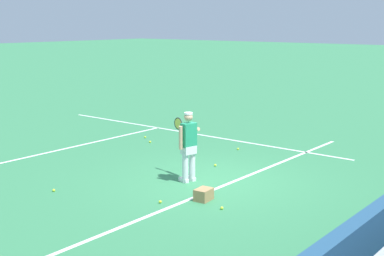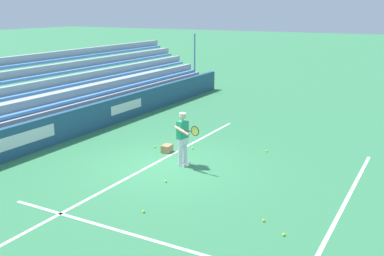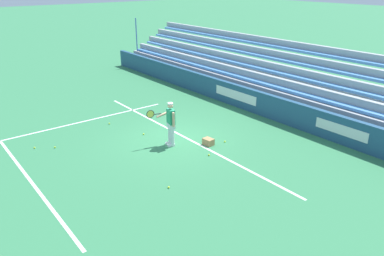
# 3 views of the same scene
# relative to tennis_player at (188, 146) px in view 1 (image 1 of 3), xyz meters

# --- Properties ---
(ground_plane) EXTENTS (160.00, 160.00, 0.00)m
(ground_plane) POSITION_rel_tennis_player_xyz_m (0.39, -0.39, -0.89)
(ground_plane) COLOR #337A4C
(court_baseline_white) EXTENTS (12.00, 0.10, 0.01)m
(court_baseline_white) POSITION_rel_tennis_player_xyz_m (0.39, -0.89, -0.89)
(court_baseline_white) COLOR white
(court_baseline_white) RESTS_ON ground
(court_sideline_white) EXTENTS (0.10, 12.00, 0.01)m
(court_sideline_white) POSITION_rel_tennis_player_xyz_m (4.50, 3.61, -0.89)
(court_sideline_white) COLOR white
(court_sideline_white) RESTS_ON ground
(court_service_line_white) EXTENTS (8.22, 0.10, 0.01)m
(court_service_line_white) POSITION_rel_tennis_player_xyz_m (0.39, 5.11, -0.89)
(court_service_line_white) COLOR white
(court_service_line_white) RESTS_ON ground
(tennis_player) EXTENTS (0.71, 0.96, 1.71)m
(tennis_player) POSITION_rel_tennis_player_xyz_m (0.00, 0.00, 0.00)
(tennis_player) COLOR silver
(tennis_player) RESTS_ON ground
(ball_box_cardboard) EXTENTS (0.43, 0.34, 0.26)m
(ball_box_cardboard) POSITION_rel_tennis_player_xyz_m (-0.89, -1.16, -0.76)
(ball_box_cardboard) COLOR #A87F51
(ball_box_cardboard) RESTS_ON ground
(tennis_ball_stray_back) EXTENTS (0.07, 0.07, 0.07)m
(tennis_ball_stray_back) POSITION_rel_tennis_player_xyz_m (-2.58, 1.89, -0.86)
(tennis_ball_stray_back) COLOR #CCE533
(tennis_ball_stray_back) RESTS_ON ground
(tennis_ball_far_right) EXTENTS (0.07, 0.07, 0.07)m
(tennis_ball_far_right) POSITION_rel_tennis_player_xyz_m (2.50, 3.63, -0.86)
(tennis_ball_far_right) COLOR #CCE533
(tennis_ball_far_right) RESTS_ON ground
(tennis_ball_toward_net) EXTENTS (0.07, 0.07, 0.07)m
(tennis_ball_toward_net) POSITION_rel_tennis_player_xyz_m (1.52, 0.30, -0.86)
(tennis_ball_toward_net) COLOR #CCE533
(tennis_ball_toward_net) RESTS_ON ground
(tennis_ball_on_baseline) EXTENTS (0.07, 0.07, 0.07)m
(tennis_ball_on_baseline) POSITION_rel_tennis_player_xyz_m (-1.12, -1.82, -0.86)
(tennis_ball_on_baseline) COLOR #CCE533
(tennis_ball_on_baseline) RESTS_ON ground
(tennis_ball_near_player) EXTENTS (0.07, 0.07, 0.07)m
(tennis_ball_near_player) POSITION_rel_tennis_player_xyz_m (3.47, 0.87, -0.86)
(tennis_ball_near_player) COLOR #CCE533
(tennis_ball_near_player) RESTS_ON ground
(tennis_ball_far_left) EXTENTS (0.07, 0.07, 0.07)m
(tennis_ball_far_left) POSITION_rel_tennis_player_xyz_m (-1.63, -0.55, -0.86)
(tennis_ball_far_left) COLOR #CCE533
(tennis_ball_far_left) RESTS_ON ground
(tennis_ball_by_box) EXTENTS (0.07, 0.07, 0.07)m
(tennis_ball_by_box) POSITION_rel_tennis_player_xyz_m (2.93, 4.26, -0.86)
(tennis_ball_by_box) COLOR #CCE533
(tennis_ball_by_box) RESTS_ON ground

